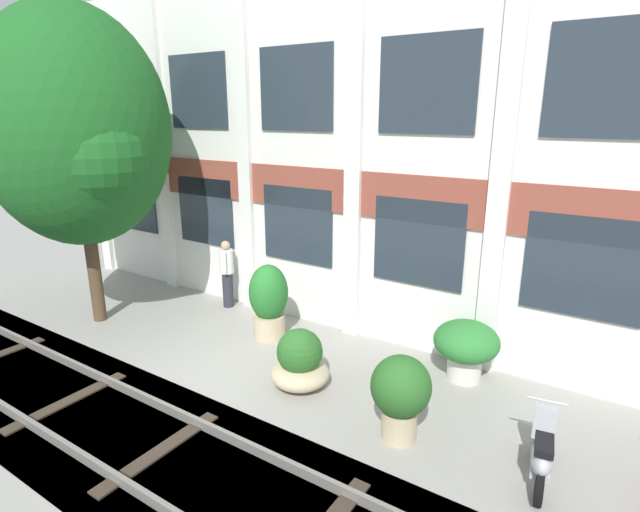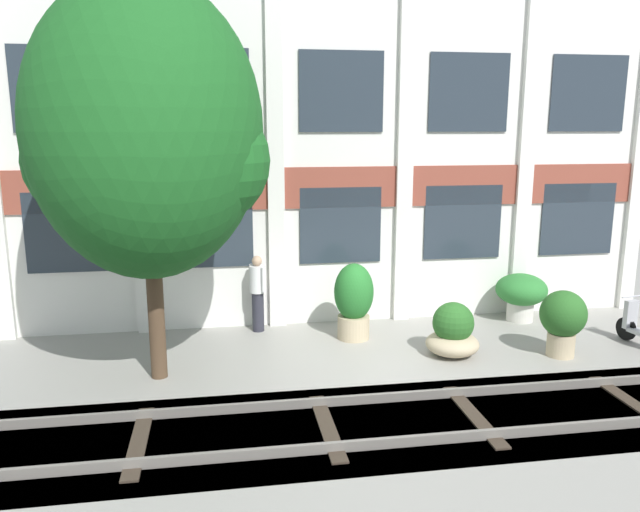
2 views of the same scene
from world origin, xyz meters
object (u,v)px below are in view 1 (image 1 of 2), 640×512
at_px(broadleaf_tree, 76,133).
at_px(potted_plant_wide_bowl, 300,362).
at_px(potted_plant_fluted_column, 269,300).
at_px(resident_by_doorway, 227,272).
at_px(scooter_near_curb, 542,454).
at_px(potted_plant_ribbed_drum, 401,392).
at_px(potted_plant_stone_basin, 466,345).

distance_m(broadleaf_tree, potted_plant_wide_bowl, 6.79).
bearing_deg(potted_plant_wide_bowl, broadleaf_tree, -178.02).
distance_m(potted_plant_fluted_column, resident_by_doorway, 2.13).
distance_m(potted_plant_fluted_column, potted_plant_wide_bowl, 2.17).
height_order(broadleaf_tree, scooter_near_curb, broadleaf_tree).
distance_m(broadleaf_tree, potted_plant_fluted_column, 5.38).
xyz_separation_m(broadleaf_tree, potted_plant_fluted_column, (3.90, 1.47, -3.40)).
bearing_deg(broadleaf_tree, potted_plant_fluted_column, 20.62).
relative_size(scooter_near_curb, resident_by_doorway, 0.82).
xyz_separation_m(potted_plant_ribbed_drum, resident_by_doorway, (-5.77, 2.47, 0.15)).
distance_m(potted_plant_wide_bowl, potted_plant_stone_basin, 3.00).
xyz_separation_m(potted_plant_wide_bowl, resident_by_doorway, (-3.69, 2.08, 0.46)).
height_order(broadleaf_tree, potted_plant_stone_basin, broadleaf_tree).
bearing_deg(potted_plant_ribbed_drum, potted_plant_stone_basin, 83.17).
xyz_separation_m(potted_plant_ribbed_drum, potted_plant_wide_bowl, (-2.09, 0.39, -0.31)).
distance_m(broadleaf_tree, potted_plant_stone_basin, 8.97).
bearing_deg(broadleaf_tree, potted_plant_wide_bowl, 1.98).
xyz_separation_m(potted_plant_ribbed_drum, scooter_near_curb, (1.94, 0.13, -0.33)).
bearing_deg(potted_plant_fluted_column, potted_plant_ribbed_drum, -23.57).
bearing_deg(potted_plant_wide_bowl, potted_plant_ribbed_drum, -10.51).
xyz_separation_m(potted_plant_wide_bowl, scooter_near_curb, (4.03, -0.26, -0.02)).
bearing_deg(scooter_near_curb, broadleaf_tree, 80.73).
bearing_deg(potted_plant_fluted_column, scooter_near_curb, -14.91).
distance_m(potted_plant_ribbed_drum, scooter_near_curb, 1.97).
xyz_separation_m(broadleaf_tree, potted_plant_stone_basin, (7.97, 2.04, -3.59)).
distance_m(broadleaf_tree, potted_plant_ribbed_drum, 8.46).
height_order(potted_plant_fluted_column, potted_plant_stone_basin, potted_plant_fluted_column).
distance_m(potted_plant_fluted_column, potted_plant_stone_basin, 4.11).
bearing_deg(potted_plant_ribbed_drum, potted_plant_wide_bowl, 169.49).
height_order(potted_plant_ribbed_drum, scooter_near_curb, potted_plant_ribbed_drum).
xyz_separation_m(potted_plant_wide_bowl, potted_plant_stone_basin, (2.35, 1.84, 0.22)).
xyz_separation_m(potted_plant_ribbed_drum, potted_plant_stone_basin, (0.27, 2.23, -0.09)).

